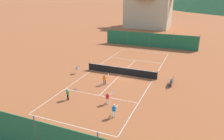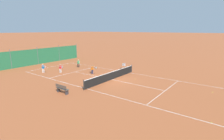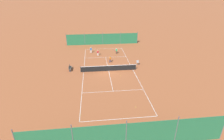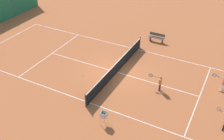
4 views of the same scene
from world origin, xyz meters
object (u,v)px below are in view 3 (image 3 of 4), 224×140
Objects in this scene: ball_hopper at (138,62)px; tennis_net at (109,68)px; player_near_service at (110,59)px; tennis_ball_mid_court at (136,107)px; tennis_ball_by_net_left at (121,76)px; courtside_bench at (70,68)px; player_near_baseline at (91,50)px; player_far_service at (116,50)px; player_far_baseline at (98,52)px; tennis_ball_near_corner at (81,115)px.

tennis_net is at bearing 18.46° from ball_hopper.
player_near_service is 13.89m from tennis_ball_mid_court.
courtside_bench reaches higher than tennis_ball_by_net_left.
courtside_bench is (3.48, 8.50, -0.26)m from player_near_baseline.
player_far_baseline is at bearing 10.29° from player_far_service.
ball_hopper is (-3.14, -11.92, 0.63)m from tennis_ball_mid_court.
player_near_service is 7.46m from courtside_bench.
player_near_service is at bearing -107.70° from tennis_ball_near_corner.
player_near_baseline is at bearing -43.30° from ball_hopper.
player_far_baseline is at bearing -72.02° from tennis_ball_by_net_left.
player_near_baseline is at bearing -93.25° from tennis_ball_near_corner.
tennis_net is 139.09× the size of tennis_ball_by_net_left.
player_far_service reaches higher than courtside_bench.
player_near_service is at bearing -21.78° from ball_hopper.
player_far_baseline is 18.12m from tennis_ball_mid_court.
tennis_ball_by_net_left is at bearing 111.40° from player_near_baseline.
player_near_baseline is 20.26m from tennis_ball_mid_court.
courtside_bench is (6.34, -0.97, -0.05)m from tennis_net.
player_far_service is 20.23m from tennis_ball_near_corner.
player_far_service is 18.46m from tennis_ball_mid_court.
tennis_ball_mid_court is (-5.03, 19.62, -0.68)m from player_near_baseline.
player_near_service is at bearing 120.84° from player_near_baseline.
player_near_baseline is 18.43× the size of tennis_ball_near_corner.
player_near_baseline is 11.23m from ball_hopper.
player_near_service is 18.33× the size of tennis_ball_mid_court.
ball_hopper is at bearing -126.42° from tennis_ball_near_corner.
player_far_service is at bearing 167.52° from player_near_baseline.
player_far_service is 1.35× the size of ball_hopper.
player_near_service is 1.36× the size of ball_hopper.
player_near_service is at bearing -79.47° from tennis_ball_by_net_left.
player_near_service is at bearing 68.87° from player_far_service.
player_near_baseline is at bearing -73.17° from tennis_net.
player_far_service reaches higher than tennis_net.
player_near_service is (-0.61, -3.65, 0.21)m from tennis_net.
tennis_net is 7.59× the size of player_near_service.
tennis_net is 7.55× the size of player_near_baseline.
ball_hopper is (-9.32, -12.64, 0.63)m from tennis_ball_near_corner.
tennis_ball_mid_court is at bearing 102.06° from tennis_net.
player_far_baseline reaches higher than tennis_net.
tennis_ball_near_corner and tennis_ball_by_net_left have the same top height.
player_far_baseline is at bearing -40.67° from ball_hopper.
player_near_service is 15.25m from tennis_ball_near_corner.
tennis_ball_near_corner is 6.23m from tennis_ball_mid_court.
tennis_ball_by_net_left is at bearing 100.53° from player_near_service.
player_far_service is at bearing -111.13° from player_near_service.
player_near_baseline is 0.81× the size of courtside_bench.
player_far_baseline is at bearing -78.40° from tennis_ball_mid_court.
courtside_bench is at bearing -52.56° from tennis_ball_mid_court.
player_far_baseline is (1.47, -7.60, 0.19)m from tennis_net.
courtside_bench is at bearing 67.74° from player_near_baseline.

